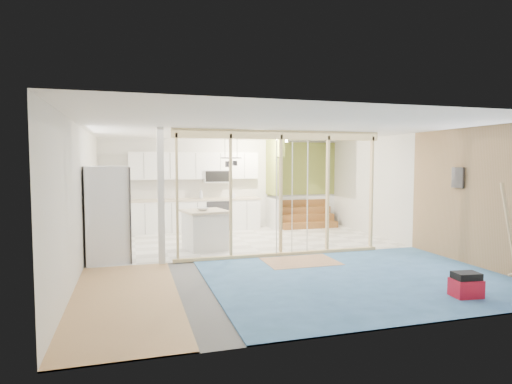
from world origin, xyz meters
name	(u,v)px	position (x,y,z in m)	size (l,w,h in m)	color
room	(267,194)	(0.00, 0.00, 1.30)	(7.01, 8.01, 2.61)	slate
floor_overlays	(269,256)	(0.07, 0.06, 0.01)	(7.00, 8.00, 0.03)	white
stud_frame	(255,180)	(-0.24, 0.00, 1.59)	(4.66, 0.14, 2.60)	#DEBA88
base_cabinets	(172,217)	(-1.61, 3.36, 0.47)	(4.45, 2.24, 0.93)	white
upper_cabinets	(197,167)	(-0.84, 3.82, 1.82)	(3.60, 0.41, 0.85)	white
green_partition	(295,196)	(2.04, 3.66, 0.94)	(2.25, 1.51, 2.60)	olive
pot_rack	(231,160)	(-0.31, 1.89, 2.00)	(0.52, 0.52, 0.72)	black
sheathing_panel	(484,198)	(3.48, -2.00, 1.30)	(0.02, 4.00, 2.60)	#A5805A
electrical_panel	(458,178)	(3.43, -1.40, 1.65)	(0.04, 0.30, 0.40)	#343438
ceiling_light	(282,141)	(1.40, 3.00, 2.54)	(0.32, 0.32, 0.08)	#FFEABF
fridge	(106,215)	(-3.11, 0.45, 0.94)	(0.93, 0.90, 1.87)	white
island	(205,230)	(-1.09, 1.10, 0.44)	(1.06, 1.06, 0.89)	silver
bowl	(203,209)	(-1.15, 1.01, 0.92)	(0.27, 0.27, 0.07)	silver
soap_bottle_a	(201,194)	(-0.76, 3.65, 1.07)	(0.10, 0.11, 0.27)	#ADB2C1
soap_bottle_b	(234,195)	(0.16, 3.58, 1.03)	(0.09, 0.09, 0.19)	white
toolbox	(466,286)	(1.95, -3.30, 0.18)	(0.43, 0.34, 0.37)	#A90F22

